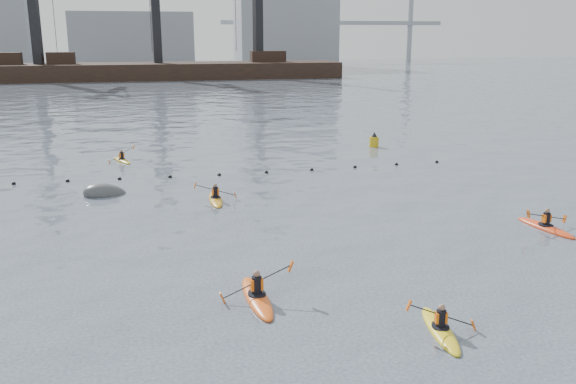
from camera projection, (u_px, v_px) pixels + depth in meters
name	position (u px, v px, depth m)	size (l,w,h in m)	color
ground	(284.00, 354.00, 16.67)	(400.00, 400.00, 0.00)	#35424D
float_line	(195.00, 175.00, 37.78)	(33.24, 0.73, 0.24)	black
barge_pier	(157.00, 69.00, 119.76)	(72.00, 19.30, 29.50)	black
skyline	(161.00, 32.00, 156.41)	(141.00, 28.00, 22.00)	gray
kayaker_0	(257.00, 296.00, 20.12)	(2.51, 3.64, 1.38)	#F15916
kayaker_1	(440.00, 329.00, 17.93)	(2.13, 3.15, 1.16)	yellow
kayaker_3	(216.00, 199.00, 32.13)	(2.25, 3.30, 1.18)	orange
kayaker_4	(546.00, 227.00, 27.44)	(2.29, 3.45, 1.13)	#E63F15
kayaker_5	(122.00, 160.00, 42.16)	(1.89, 2.84, 1.15)	gold
mooring_buoy	(105.00, 195.00, 33.34)	(2.38, 1.41, 1.19)	#3A3D3F
nav_buoy	(374.00, 142.00, 47.44)	(0.73, 0.73, 1.32)	#BBA012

